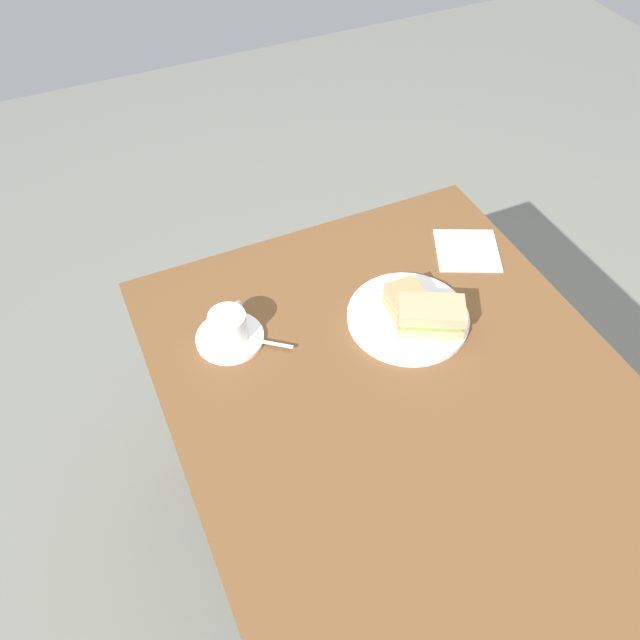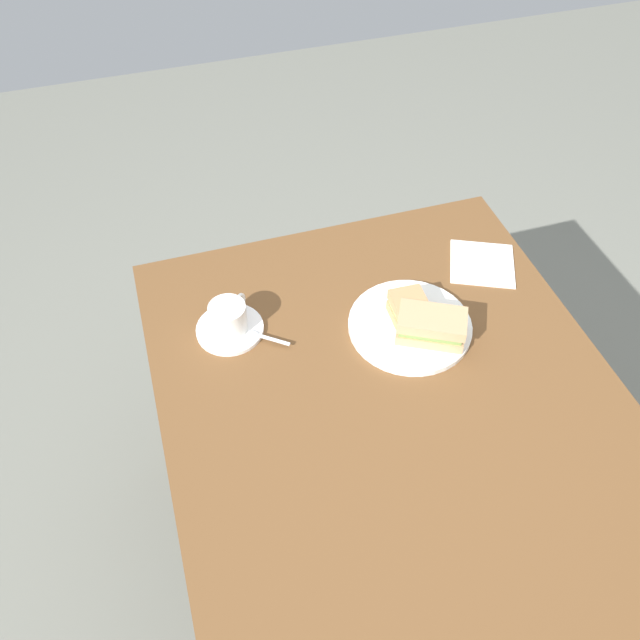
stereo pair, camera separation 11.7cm
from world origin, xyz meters
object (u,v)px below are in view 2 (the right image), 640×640
Objects in this scene: sandwich_plate at (410,326)px; sandwich_back at (431,326)px; coffee_saucer at (230,329)px; coffee_cup at (229,316)px; sandwich_front at (411,314)px; dining_table at (399,438)px; spoon at (261,336)px; napkin at (482,264)px.

sandwich_back is (0.04, 0.03, 0.04)m from sandwich_plate.
coffee_saucer is 1.56× the size of coffee_cup.
dining_table is at bearing -25.47° from sandwich_front.
sandwich_plate is at bearing 74.09° from coffee_saucer.
dining_table is 10.07× the size of sandwich_front.
coffee_cup is (-0.00, 0.00, 0.04)m from coffee_saucer.
sandwich_back reaches higher than spoon.
coffee_saucer is 0.98× the size of napkin.
dining_table is 0.44m from coffee_cup.
dining_table is 0.24m from sandwich_back.
dining_table is at bearing 41.07° from coffee_cup.
sandwich_back is at bearing 142.49° from dining_table.
coffee_saucer reaches higher than napkin.
sandwich_front is at bearing 73.96° from coffee_cup.
sandwich_plate is 1.80× the size of napkin.
coffee_cup reaches higher than sandwich_front.
dining_table is 13.68× the size of spoon.
coffee_cup is (-0.11, -0.38, 0.04)m from sandwich_plate.
sandwich_back is at bearing -50.18° from napkin.
coffee_cup is (-0.11, -0.38, 0.00)m from sandwich_front.
napkin is (-0.03, 0.62, -0.04)m from coffee_cup.
dining_table is 7.94× the size of coffee_saucer.
dining_table is at bearing 41.32° from coffee_saucer.
sandwich_back is (0.04, 0.03, 0.00)m from sandwich_front.
coffee_saucer is at bearing -87.33° from napkin.
sandwich_plate is at bearing -60.66° from napkin.
sandwich_back is 0.36m from spoon.
sandwich_front is 0.33m from spoon.
spoon is at bearing 51.08° from coffee_cup.
sandwich_plate is 2.85× the size of coffee_cup.
sandwich_front is 0.79× the size of coffee_saucer.
spoon is (-0.11, -0.34, -0.03)m from sandwich_back.
coffee_cup is 1.11× the size of spoon.
sandwich_plate is at bearing 78.99° from spoon.
sandwich_plate is 0.32m from spoon.
sandwich_front is 0.71× the size of sandwich_back.
sandwich_front is 0.05m from sandwich_back.
sandwich_plate is 0.06m from sandwich_back.
sandwich_plate is 0.28m from napkin.
sandwich_plate reaches higher than dining_table.
coffee_cup is at bearing -106.16° from sandwich_plate.
spoon is 0.57m from napkin.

